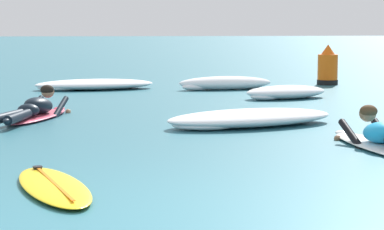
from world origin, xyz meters
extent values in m
plane|color=#2D6B7A|center=(0.00, 10.00, 0.00)|extent=(120.00, 120.00, 0.00)
ellipsoid|color=white|center=(2.87, 2.96, 0.04)|extent=(0.92, 2.38, 0.07)
ellipsoid|color=white|center=(2.69, 4.06, 0.05)|extent=(0.23, 0.23, 0.06)
ellipsoid|color=#1E9EDB|center=(2.86, 3.01, 0.20)|extent=(0.50, 0.69, 0.34)
cylinder|color=black|center=(2.59, 3.33, 0.12)|extent=(0.19, 0.62, 0.35)
sphere|color=#8C6647|center=(2.53, 3.72, 0.02)|extent=(0.09, 0.09, 0.09)
sphere|color=#8C6647|center=(2.97, 3.75, 0.02)|extent=(0.09, 0.09, 0.09)
sphere|color=#8C6647|center=(2.80, 3.38, 0.38)|extent=(0.21, 0.21, 0.21)
ellipsoid|color=#47331E|center=(2.80, 3.36, 0.41)|extent=(0.25, 0.23, 0.16)
ellipsoid|color=#E54C66|center=(-1.54, 6.23, 0.04)|extent=(1.04, 2.06, 0.07)
ellipsoid|color=#E54C66|center=(-1.28, 7.14, 0.05)|extent=(0.23, 0.24, 0.06)
ellipsoid|color=black|center=(-1.53, 6.27, 0.20)|extent=(0.57, 0.76, 0.35)
ellipsoid|color=black|center=(-1.63, 5.89, 0.17)|extent=(0.40, 0.36, 0.20)
cylinder|color=black|center=(-1.86, 5.38, 0.14)|extent=(0.40, 0.82, 0.14)
cylinder|color=black|center=(-1.71, 5.33, 0.14)|extent=(0.31, 0.83, 0.14)
ellipsoid|color=black|center=(-1.80, 4.93, 0.14)|extent=(0.16, 0.24, 0.08)
cylinder|color=black|center=(-1.63, 6.69, 0.12)|extent=(0.25, 0.61, 0.35)
sphere|color=tan|center=(-1.53, 7.07, 0.02)|extent=(0.09, 0.09, 0.09)
cylinder|color=black|center=(-1.22, 6.55, 0.12)|extent=(0.25, 0.61, 0.35)
sphere|color=tan|center=(-1.12, 6.91, 0.02)|extent=(0.09, 0.09, 0.09)
sphere|color=tan|center=(-1.42, 6.66, 0.38)|extent=(0.21, 0.21, 0.21)
ellipsoid|color=black|center=(-1.42, 6.64, 0.41)|extent=(0.27, 0.25, 0.16)
ellipsoid|color=yellow|center=(-0.82, 1.17, 0.04)|extent=(1.05, 1.89, 0.07)
cube|color=orange|center=(-0.82, 1.17, 0.07)|extent=(0.49, 1.48, 0.01)
cone|color=black|center=(-1.04, 1.86, 0.01)|extent=(0.13, 0.13, 0.16)
ellipsoid|color=white|center=(2.03, 10.86, 0.15)|extent=(2.13, 0.79, 0.30)
ellipsoid|color=white|center=(2.54, 11.00, 0.10)|extent=(0.79, 0.40, 0.21)
ellipsoid|color=white|center=(1.42, 10.74, 0.08)|extent=(0.80, 0.52, 0.16)
ellipsoid|color=white|center=(1.64, 5.12, 0.12)|extent=(2.76, 1.76, 0.24)
ellipsoid|color=white|center=(2.21, 5.46, 0.08)|extent=(1.03, 0.75, 0.17)
ellipsoid|color=white|center=(0.94, 4.79, 0.07)|extent=(0.93, 0.53, 0.13)
ellipsoid|color=white|center=(-0.85, 11.20, 0.11)|extent=(2.75, 1.47, 0.23)
ellipsoid|color=white|center=(-0.23, 11.46, 0.08)|extent=(1.02, 0.68, 0.16)
ellipsoid|color=white|center=(-1.61, 10.97, 0.06)|extent=(0.95, 0.55, 0.13)
ellipsoid|color=white|center=(2.97, 8.88, 0.13)|extent=(1.88, 1.35, 0.26)
ellipsoid|color=white|center=(3.33, 9.13, 0.09)|extent=(0.74, 0.72, 0.18)
ellipsoid|color=white|center=(2.52, 8.63, 0.07)|extent=(0.70, 0.57, 0.14)
cylinder|color=#EA5B0F|center=(4.64, 11.94, 0.36)|extent=(0.47, 0.47, 0.72)
cone|color=#EA5B0F|center=(4.64, 11.94, 0.84)|extent=(0.33, 0.33, 0.24)
cylinder|color=black|center=(4.64, 11.94, 0.06)|extent=(0.50, 0.50, 0.12)
camera|label=1|loc=(-0.16, -5.53, 1.51)|focal=70.14mm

